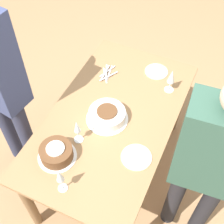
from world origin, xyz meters
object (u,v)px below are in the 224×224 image
object	(u,v)px
person_watching	(210,161)
wine_glass_extra	(171,77)
wine_glass_near	(77,128)
wine_glass_far	(60,177)
cake_front_chocolate	(56,153)
cake_center_white	(107,115)

from	to	relation	value
person_watching	wine_glass_extra	bearing A→B (deg)	-60.21
wine_glass_near	wine_glass_far	world-z (taller)	wine_glass_far
wine_glass_far	wine_glass_extra	xyz separation A→B (m)	(-1.02, 0.32, -0.02)
cake_front_chocolate	wine_glass_far	bearing A→B (deg)	39.42
wine_glass_near	person_watching	distance (m)	0.82
cake_front_chocolate	wine_glass_near	world-z (taller)	wine_glass_near
cake_front_chocolate	cake_center_white	bearing A→B (deg)	158.48
wine_glass_far	wine_glass_near	bearing A→B (deg)	-166.92
cake_front_chocolate	wine_glass_extra	size ratio (longest dim) A/B	1.26
cake_front_chocolate	person_watching	distance (m)	0.92
wine_glass_near	wine_glass_far	bearing A→B (deg)	13.08
wine_glass_far	person_watching	xyz separation A→B (m)	(-0.42, 0.73, 0.04)
cake_center_white	person_watching	size ratio (longest dim) A/B	0.18
cake_center_white	cake_front_chocolate	size ratio (longest dim) A/B	1.18
cake_front_chocolate	person_watching	world-z (taller)	person_watching
cake_front_chocolate	wine_glass_near	distance (m)	0.20
wine_glass_extra	person_watching	world-z (taller)	person_watching
wine_glass_extra	cake_center_white	bearing A→B (deg)	-34.56
cake_front_chocolate	wine_glass_extra	xyz separation A→B (m)	(-0.85, 0.46, 0.09)
cake_center_white	person_watching	world-z (taller)	person_watching
wine_glass_extra	wine_glass_near	bearing A→B (deg)	-30.72
cake_front_chocolate	person_watching	bearing A→B (deg)	105.71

